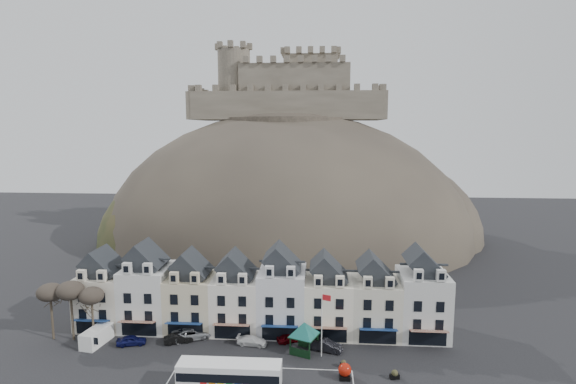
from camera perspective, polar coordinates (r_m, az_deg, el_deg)
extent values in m
cube|color=silver|center=(57.56, -3.58, -23.18)|extent=(22.00, 7.50, 0.01)
cube|color=beige|center=(75.91, -22.16, -12.44)|extent=(6.80, 8.00, 8.00)
cube|color=#202429|center=(74.30, -22.38, -8.67)|extent=(6.80, 5.76, 2.80)
cube|color=beige|center=(72.03, -24.74, -9.58)|extent=(1.20, 0.80, 1.60)
cube|color=beige|center=(70.66, -22.58, -9.80)|extent=(1.20, 0.80, 1.60)
cube|color=black|center=(73.59, -23.48, -15.44)|extent=(5.10, 0.06, 2.20)
cube|color=navy|center=(72.55, -23.79, -14.69)|extent=(5.10, 1.29, 0.43)
cube|color=silver|center=(73.04, -17.28, -12.51)|extent=(6.80, 8.00, 9.20)
cube|color=#202429|center=(71.23, -17.48, -8.14)|extent=(6.80, 5.76, 2.80)
cube|color=silver|center=(68.71, -19.76, -9.11)|extent=(1.20, 0.80, 1.60)
cube|color=silver|center=(67.58, -17.41, -9.29)|extent=(1.20, 0.80, 1.60)
cube|color=black|center=(70.83, -18.40, -16.12)|extent=(5.10, 0.06, 2.20)
cube|color=maroon|center=(69.75, -18.66, -15.36)|extent=(5.10, 1.29, 0.43)
cube|color=beige|center=(71.13, -12.01, -13.40)|extent=(6.80, 8.00, 8.00)
cube|color=#202429|center=(69.41, -12.14, -9.40)|extent=(6.80, 5.76, 2.80)
cube|color=beige|center=(66.67, -14.27, -10.48)|extent=(1.20, 0.80, 1.60)
cube|color=beige|center=(65.81, -11.75, -10.65)|extent=(1.20, 0.80, 1.60)
cube|color=black|center=(68.64, -12.91, -16.71)|extent=(5.10, 0.06, 2.20)
cube|color=navy|center=(67.53, -13.12, -15.94)|extent=(5.10, 1.29, 0.43)
cube|color=white|center=(69.62, -6.47, -13.76)|extent=(6.80, 8.00, 8.00)
cube|color=#202429|center=(67.86, -6.54, -9.68)|extent=(6.80, 5.76, 2.80)
cube|color=white|center=(64.90, -8.45, -10.84)|extent=(1.20, 0.80, 1.60)
cube|color=white|center=(64.33, -5.80, -10.96)|extent=(1.20, 0.80, 1.60)
cube|color=black|center=(67.08, -7.09, -17.17)|extent=(5.10, 0.06, 2.20)
cube|color=maroon|center=(65.94, -7.23, -16.39)|extent=(5.10, 1.29, 0.43)
cube|color=silver|center=(68.53, -0.72, -13.53)|extent=(6.80, 8.00, 9.20)
cube|color=#202429|center=(66.60, -0.73, -8.89)|extent=(6.80, 5.76, 2.80)
cube|color=silver|center=(63.42, -2.38, -10.06)|extent=(1.20, 0.80, 1.60)
cube|color=silver|center=(63.17, 0.36, -10.13)|extent=(1.20, 0.80, 1.60)
cube|color=black|center=(66.18, -1.02, -17.47)|extent=(5.10, 0.06, 2.20)
cube|color=navy|center=(65.02, -1.08, -16.70)|extent=(5.10, 1.29, 0.43)
cube|color=white|center=(68.55, 5.13, -14.10)|extent=(6.80, 8.00, 8.00)
cube|color=#202429|center=(66.76, 5.19, -9.96)|extent=(6.80, 5.76, 2.80)
cube|color=white|center=(63.43, 3.86, -11.22)|extent=(1.20, 0.80, 1.60)
cube|color=white|center=(63.50, 6.62, -11.24)|extent=(1.20, 0.80, 1.60)
cube|color=black|center=(65.97, 5.16, -17.60)|extent=(5.10, 0.06, 2.20)
cube|color=maroon|center=(64.80, 5.18, -16.82)|extent=(5.10, 1.29, 0.43)
cube|color=beige|center=(69.02, 10.96, -14.06)|extent=(6.80, 8.00, 8.00)
cube|color=#202429|center=(67.24, 11.08, -9.95)|extent=(6.80, 5.76, 2.80)
cube|color=beige|center=(63.78, 10.10, -11.22)|extent=(1.20, 0.80, 1.60)
cube|color=beige|center=(64.16, 12.81, -11.18)|extent=(1.20, 0.80, 1.60)
cube|color=black|center=(66.46, 11.32, -17.52)|extent=(5.10, 0.06, 2.20)
cube|color=navy|center=(65.30, 11.43, -16.75)|extent=(5.10, 1.29, 0.43)
cube|color=silver|center=(69.93, 16.67, -13.43)|extent=(6.80, 8.00, 9.20)
cube|color=#202429|center=(68.05, 16.87, -8.88)|extent=(6.80, 5.76, 2.80)
cube|color=silver|center=(64.47, 16.25, -10.09)|extent=(1.20, 0.80, 1.60)
cube|color=silver|center=(65.16, 18.86, -10.01)|extent=(1.20, 0.80, 1.60)
cube|color=black|center=(67.63, 17.31, -17.27)|extent=(5.10, 0.06, 2.20)
cube|color=maroon|center=(66.50, 17.50, -16.50)|extent=(5.10, 1.29, 0.43)
ellipsoid|color=#352F29|center=(121.52, -0.16, -6.10)|extent=(96.00, 76.00, 68.00)
ellipsoid|color=#243118|center=(119.44, -11.03, -6.51)|extent=(52.00, 44.00, 42.00)
ellipsoid|color=#352F29|center=(125.99, 10.99, -5.74)|extent=(56.00, 48.00, 46.00)
ellipsoid|color=#243118|center=(108.45, -2.84, -7.87)|extent=(40.00, 28.00, 28.00)
ellipsoid|color=#352F29|center=(109.62, 4.64, -7.71)|extent=(36.00, 28.00, 24.00)
cylinder|color=#352F29|center=(117.78, -0.16, 8.68)|extent=(30.00, 30.00, 3.00)
cube|color=brown|center=(113.93, -0.32, 10.96)|extent=(48.00, 2.20, 7.00)
cube|color=brown|center=(133.85, 0.36, 10.54)|extent=(48.00, 2.20, 7.00)
cube|color=brown|center=(127.86, -10.93, 10.51)|extent=(2.20, 22.00, 7.00)
cube|color=brown|center=(124.50, 11.33, 10.57)|extent=(2.20, 22.00, 7.00)
cube|color=brown|center=(124.13, 1.00, 13.28)|extent=(28.00, 18.00, 10.00)
cube|color=brown|center=(126.11, 2.92, 13.87)|extent=(14.00, 12.00, 13.00)
cylinder|color=brown|center=(122.11, -6.84, 13.30)|extent=(8.40, 8.40, 18.00)
cylinder|color=silver|center=(127.32, 2.95, 17.90)|extent=(0.16, 0.16, 5.00)
cylinder|color=#352D22|center=(74.31, -27.76, -14.17)|extent=(0.32, 0.32, 5.74)
ellipsoid|color=#383028|center=(72.91, -27.97, -11.18)|extent=(3.61, 3.61, 2.54)
cylinder|color=#352D22|center=(72.77, -25.69, -14.39)|extent=(0.32, 0.32, 6.02)
ellipsoid|color=#383028|center=(71.29, -25.91, -11.18)|extent=(3.78, 3.78, 2.67)
cylinder|color=#352D22|center=(71.49, -23.52, -14.91)|extent=(0.32, 0.32, 5.46)
ellipsoid|color=#383028|center=(70.10, -23.70, -11.97)|extent=(3.43, 3.43, 2.42)
cube|color=white|center=(55.93, -7.43, -21.92)|extent=(11.95, 2.83, 2.73)
cube|color=black|center=(55.85, -7.43, -21.78)|extent=(11.72, 2.91, 1.03)
cube|color=white|center=(55.32, -7.46, -20.81)|extent=(11.71, 2.72, 0.27)
cube|color=orange|center=(54.69, -0.91, -21.32)|extent=(0.08, 1.30, 0.30)
cylinder|color=black|center=(57.22, -3.33, -22.82)|extent=(1.04, 0.36, 1.04)
cylinder|color=black|center=(58.47, -11.12, -22.24)|extent=(1.04, 0.36, 1.04)
cube|color=black|center=(65.17, 1.43, -17.98)|extent=(0.20, 0.20, 2.44)
cube|color=black|center=(64.18, 3.76, -18.43)|extent=(0.20, 0.20, 2.44)
cube|color=black|center=(62.97, 0.30, -18.97)|extent=(0.20, 0.20, 2.44)
cube|color=black|center=(61.94, 2.71, -19.46)|extent=(0.20, 0.20, 2.44)
cube|color=black|center=(63.01, 2.06, -17.72)|extent=(4.38, 4.38, 0.12)
cone|color=#16615F|center=(62.61, 2.06, -16.96)|extent=(6.21, 6.21, 1.83)
cube|color=black|center=(58.75, 7.20, -22.25)|extent=(1.33, 1.33, 0.51)
sphere|color=#A21809|center=(58.29, 7.22, -21.47)|extent=(1.58, 1.58, 1.58)
cylinder|color=silver|center=(61.30, 4.30, -16.44)|extent=(0.13, 0.13, 8.87)
cube|color=red|center=(59.61, 4.90, -13.24)|extent=(1.14, 0.51, 0.78)
cube|color=white|center=(70.90, -23.13, -16.50)|extent=(2.89, 5.18, 2.24)
cube|color=black|center=(70.73, -23.15, -16.19)|extent=(2.01, 0.41, 0.96)
cube|color=black|center=(61.08, 7.06, -21.00)|extent=(0.93, 0.47, 0.46)
sphere|color=#243118|center=(60.90, 7.06, -20.69)|extent=(0.64, 0.64, 0.64)
cube|color=black|center=(59.73, 13.38, -21.84)|extent=(1.23, 0.81, 0.56)
sphere|color=#243118|center=(59.50, 13.39, -21.46)|extent=(0.79, 0.79, 0.79)
imported|color=#0D0F42|center=(69.13, -19.26, -17.35)|extent=(4.26, 2.58, 1.36)
imported|color=black|center=(67.94, -13.75, -17.61)|extent=(4.22, 2.79, 1.31)
imported|color=#96999D|center=(68.62, -12.09, -17.15)|extent=(6.20, 4.66, 1.59)
imported|color=white|center=(65.82, -4.60, -18.31)|extent=(4.44, 2.24, 1.24)
imported|color=#53040A|center=(66.39, 0.24, -18.02)|extent=(3.99, 2.88, 1.26)
imported|color=black|center=(64.32, 4.78, -18.84)|extent=(4.89, 2.90, 1.52)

